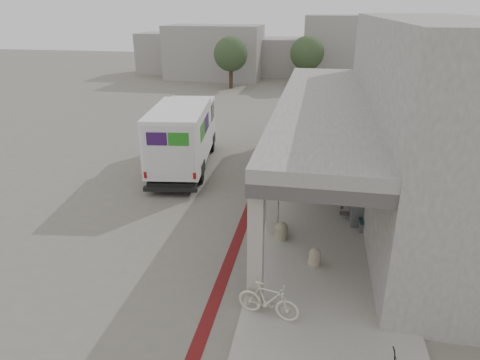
% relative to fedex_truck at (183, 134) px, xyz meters
% --- Properties ---
extents(ground, '(120.00, 120.00, 0.00)m').
position_rel_fedex_truck_xyz_m(ground, '(2.86, -6.29, -1.68)').
color(ground, '#69655A').
rests_on(ground, ground).
extents(bike_lane_stripe, '(0.35, 40.00, 0.01)m').
position_rel_fedex_truck_xyz_m(bike_lane_stripe, '(3.86, -4.29, -1.67)').
color(bike_lane_stripe, '#601314').
rests_on(bike_lane_stripe, ground).
extents(sidewalk, '(4.40, 28.00, 0.12)m').
position_rel_fedex_truck_xyz_m(sidewalk, '(6.86, -6.29, -1.62)').
color(sidewalk, '#9C978C').
rests_on(sidewalk, ground).
extents(transit_building, '(7.60, 17.00, 7.00)m').
position_rel_fedex_truck_xyz_m(transit_building, '(9.69, -1.79, 1.72)').
color(transit_building, gray).
rests_on(transit_building, ground).
extents(distant_backdrop, '(28.00, 10.00, 6.50)m').
position_rel_fedex_truck_xyz_m(distant_backdrop, '(0.01, 29.59, 1.03)').
color(distant_backdrop, gray).
rests_on(distant_backdrop, ground).
extents(tree_left, '(3.20, 3.20, 4.80)m').
position_rel_fedex_truck_xyz_m(tree_left, '(-2.14, 21.71, 1.50)').
color(tree_left, '#38281C').
rests_on(tree_left, ground).
extents(tree_mid, '(3.20, 3.20, 4.80)m').
position_rel_fedex_truck_xyz_m(tree_mid, '(4.86, 23.71, 1.50)').
color(tree_mid, '#38281C').
rests_on(tree_mid, ground).
extents(tree_right, '(3.20, 3.20, 4.80)m').
position_rel_fedex_truck_xyz_m(tree_right, '(12.86, 22.71, 1.50)').
color(tree_right, '#38281C').
rests_on(tree_right, ground).
extents(fedex_truck, '(3.20, 7.61, 3.15)m').
position_rel_fedex_truck_xyz_m(fedex_truck, '(0.00, 0.00, 0.00)').
color(fedex_truck, black).
rests_on(fedex_truck, ground).
extents(bench, '(0.50, 1.82, 0.42)m').
position_rel_fedex_truck_xyz_m(bench, '(8.06, -4.66, -1.26)').
color(bench, slate).
rests_on(bench, sidewalk).
extents(bollard_near, '(0.41, 0.41, 0.62)m').
position_rel_fedex_truck_xyz_m(bollard_near, '(5.33, -6.33, -1.25)').
color(bollard_near, gray).
rests_on(bollard_near, sidewalk).
extents(bollard_far, '(0.36, 0.36, 0.54)m').
position_rel_fedex_truck_xyz_m(bollard_far, '(6.45, -7.68, -1.29)').
color(bollard_far, tan).
rests_on(bollard_far, sidewalk).
extents(utility_cabinet, '(0.46, 0.60, 0.97)m').
position_rel_fedex_truck_xyz_m(utility_cabinet, '(7.86, -4.81, -1.07)').
color(utility_cabinet, slate).
rests_on(utility_cabinet, sidewalk).
extents(bicycle_cream, '(1.66, 0.78, 0.96)m').
position_rel_fedex_truck_xyz_m(bicycle_cream, '(5.36, -10.24, -1.08)').
color(bicycle_cream, beige).
rests_on(bicycle_cream, sidewalk).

